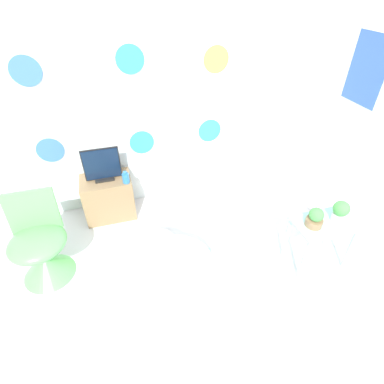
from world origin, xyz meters
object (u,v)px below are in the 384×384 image
bathtub (153,269)px  vase (126,178)px  tv (102,166)px  chair (42,253)px  potted_plant_left (315,218)px  potted_plant_right (341,211)px

bathtub → vase: (-0.07, 0.97, 0.25)m
tv → chair: bearing=-132.2°
potted_plant_left → bathtub: bearing=175.6°
bathtub → potted_plant_right: bearing=-3.9°
chair → potted_plant_right: size_ratio=3.94×
chair → potted_plant_left: 2.29m
chair → vase: 0.99m
vase → potted_plant_left: 1.77m
chair → vase: chair is taller
vase → potted_plant_right: 1.96m
chair → tv: (0.59, 0.65, 0.37)m
bathtub → potted_plant_left: potted_plant_left is taller
chair → tv: bearing=47.8°
chair → tv: size_ratio=2.16×
vase → potted_plant_right: size_ratio=0.64×
tv → potted_plant_left: (1.61, -1.19, -0.07)m
vase → potted_plant_left: (1.41, -1.07, 0.03)m
tv → vase: (0.20, -0.12, -0.10)m
bathtub → potted_plant_left: size_ratio=5.56×
tv → potted_plant_right: size_ratio=1.82×
bathtub → chair: bearing=153.0°
potted_plant_left → tv: bearing=143.5°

